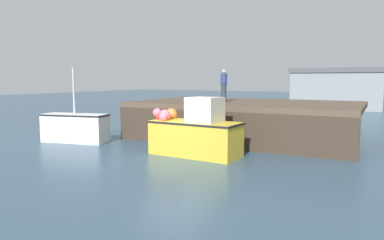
{
  "coord_description": "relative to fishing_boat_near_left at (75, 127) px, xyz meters",
  "views": [
    {
      "loc": [
        7.38,
        -11.75,
        3.13
      ],
      "look_at": [
        -0.71,
        3.45,
        1.17
      ],
      "focal_mm": 33.45,
      "sensor_mm": 36.0,
      "label": 1
    }
  ],
  "objects": [
    {
      "name": "fishing_boat_near_right",
      "position": [
        6.8,
        -0.01,
        0.2
      ],
      "size": [
        3.9,
        1.78,
        2.41
      ],
      "color": "gold",
      "rests_on": "ground"
    },
    {
      "name": "dockworker",
      "position": [
        6.08,
        4.62,
        2.05
      ],
      "size": [
        0.34,
        0.34,
        1.71
      ],
      "color": "#2D3342",
      "rests_on": "pier"
    },
    {
      "name": "fishing_boat_near_left",
      "position": [
        0.0,
        0.0,
        0.0
      ],
      "size": [
        3.51,
        1.81,
        3.72
      ],
      "color": "silver",
      "rests_on": "ground"
    },
    {
      "name": "pier",
      "position": [
        7.11,
        4.59,
        0.86
      ],
      "size": [
        11.42,
        6.86,
        1.95
      ],
      "color": "brown",
      "rests_on": "ground"
    },
    {
      "name": "warehouse",
      "position": [
        9.2,
        28.68,
        1.43
      ],
      "size": [
        9.22,
        6.16,
        4.32
      ],
      "color": "gray",
      "rests_on": "ground"
    },
    {
      "name": "ground",
      "position": [
        6.12,
        -1.15,
        -0.8
      ],
      "size": [
        120.0,
        160.0,
        0.1
      ],
      "color": "#334C60"
    }
  ]
}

